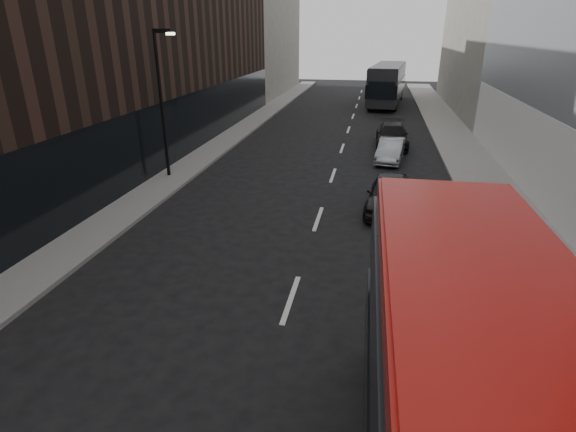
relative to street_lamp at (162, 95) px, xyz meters
The scene contains 9 objects.
sidewalk_right 17.69m from the street_lamp, 24.00° to the left, with size 3.00×80.00×0.15m, color slate.
sidewalk_left 8.12m from the street_lamp, 88.20° to the left, with size 2.00×80.00×0.15m, color slate.
building_left_mid 12.76m from the street_lamp, 105.29° to the left, with size 5.00×24.00×14.00m, color black.
building_left_far 34.24m from the street_lamp, 95.51° to the left, with size 5.00×20.00×13.00m, color slate.
street_lamp is the anchor object (origin of this frame).
grey_bus 29.85m from the street_lamp, 68.07° to the left, with size 4.07×12.42×3.94m.
car_a 11.79m from the street_lamp, 12.85° to the right, with size 1.74×4.32×1.47m, color black.
car_b 12.95m from the street_lamp, 26.06° to the left, with size 1.36×3.89×1.28m, color #989CA1.
car_c 15.00m from the street_lamp, 38.99° to the left, with size 2.01×4.95×1.44m, color black.
Camera 1 is at (1.99, -2.68, 7.06)m, focal length 28.00 mm.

